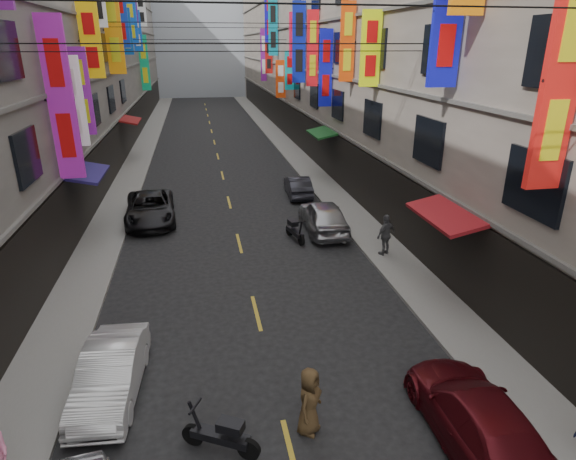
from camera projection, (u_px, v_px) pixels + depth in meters
name	position (u px, v px, depth m)	size (l,w,h in m)	color
sidewalk_left	(138.00, 159.00, 36.60)	(2.00, 90.00, 0.12)	slate
sidewalk_right	(293.00, 153.00, 38.69)	(2.00, 90.00, 0.12)	slate
building_row_left	(30.00, 24.00, 32.17)	(10.14, 90.00, 19.00)	gray
building_row_right	(371.00, 26.00, 36.34)	(10.14, 90.00, 19.00)	#A4978A
haze_block	(198.00, 27.00, 79.55)	(18.00, 8.00, 22.00)	#A7AFBA
shop_signage	(212.00, 27.00, 28.23)	(14.00, 55.00, 12.43)	#0F49B6
street_awnings	(205.00, 167.00, 21.70)	(13.99, 35.20, 0.41)	#155015
overhead_cables	(221.00, 31.00, 23.50)	(14.00, 38.04, 1.24)	black
lane_markings	(220.00, 165.00, 34.92)	(0.12, 80.20, 0.01)	gold
scooter_crossing	(222.00, 435.00, 10.17)	(1.63, 0.99, 1.14)	black
scooter_far_right	(295.00, 231.00, 21.37)	(0.66, 1.78, 1.14)	black
car_left_mid	(111.00, 373.00, 11.80)	(1.32, 3.79, 1.25)	white
car_left_far	(150.00, 208.00, 23.55)	(2.29, 4.97, 1.38)	black
car_right_near	(477.00, 418.00, 10.34)	(1.86, 4.57, 1.33)	#560E15
car_right_mid	(323.00, 216.00, 22.28)	(1.76, 4.38, 1.49)	#AAAAAF
car_right_far	(298.00, 186.00, 27.60)	(1.23, 3.54, 1.17)	#292931
pedestrian_rfar	(386.00, 235.00, 19.47)	(1.01, 0.57, 1.72)	#525154
pedestrian_crossing	(309.00, 401.00, 10.60)	(0.80, 0.54, 1.63)	#47331C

